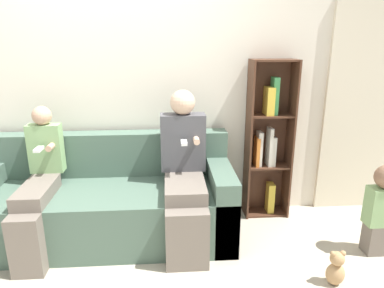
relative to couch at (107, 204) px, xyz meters
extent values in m
plane|color=#B2A893|center=(0.08, -0.51, -0.31)|extent=(14.00, 14.00, 0.00)
cube|color=silver|center=(0.08, 0.46, 0.97)|extent=(10.00, 0.06, 2.55)
cube|color=beige|center=(2.49, 0.41, 0.73)|extent=(0.84, 0.04, 2.08)
cube|color=#4C6656|center=(0.00, -0.13, -0.07)|extent=(2.19, 0.65, 0.47)
cube|color=#4C6656|center=(0.00, 0.29, 0.13)|extent=(2.19, 0.19, 0.88)
cube|color=#4C6656|center=(1.00, -0.13, 0.01)|extent=(0.19, 0.65, 0.64)
cube|color=#70665B|center=(0.68, -0.51, -0.07)|extent=(0.33, 0.12, 0.47)
cube|color=#70665B|center=(0.68, -0.22, 0.22)|extent=(0.33, 0.46, 0.11)
cube|color=#4C4C51|center=(0.68, 0.09, 0.52)|extent=(0.39, 0.17, 0.49)
sphere|color=beige|center=(0.68, 0.09, 0.87)|extent=(0.21, 0.21, 0.21)
cylinder|color=beige|center=(0.79, -0.04, 0.57)|extent=(0.05, 0.10, 0.05)
cube|color=white|center=(0.68, -0.09, 0.57)|extent=(0.05, 0.12, 0.02)
cube|color=#70665B|center=(-0.50, -0.51, -0.07)|extent=(0.23, 0.12, 0.47)
cube|color=#70665B|center=(-0.50, -0.20, 0.22)|extent=(0.23, 0.51, 0.11)
cube|color=#84AD70|center=(-0.50, 0.12, 0.48)|extent=(0.28, 0.12, 0.42)
sphere|color=tan|center=(-0.50, 0.12, 0.77)|extent=(0.16, 0.16, 0.16)
cylinder|color=tan|center=(-0.42, 0.01, 0.53)|extent=(0.05, 0.10, 0.05)
cube|color=white|center=(-0.50, -0.04, 0.53)|extent=(0.05, 0.12, 0.02)
cube|color=#70665B|center=(2.24, -0.43, -0.18)|extent=(0.19, 0.14, 0.26)
cube|color=#84AD70|center=(2.24, -0.43, 0.11)|extent=(0.23, 0.14, 0.32)
cube|color=#4C2D1E|center=(1.31, 0.30, 0.45)|extent=(0.02, 0.24, 1.52)
cube|color=#4C2D1E|center=(1.71, 0.30, 0.45)|extent=(0.02, 0.24, 1.52)
cube|color=#4C2D1E|center=(1.51, 0.41, 0.45)|extent=(0.42, 0.02, 1.52)
cube|color=#4C2D1E|center=(1.51, 0.30, -0.30)|extent=(0.39, 0.20, 0.02)
cube|color=#4C2D1E|center=(1.51, 0.30, 0.20)|extent=(0.39, 0.20, 0.02)
cube|color=#4C2D1E|center=(1.51, 0.30, 0.70)|extent=(0.39, 0.20, 0.02)
cube|color=#4C2D1E|center=(1.51, 0.30, 1.20)|extent=(0.39, 0.20, 0.02)
cube|color=beige|center=(1.54, 0.30, 0.35)|extent=(0.06, 0.13, 0.29)
cube|color=beige|center=(1.52, 0.30, 0.40)|extent=(0.03, 0.14, 0.37)
cube|color=gold|center=(1.49, 0.30, 0.84)|extent=(0.07, 0.16, 0.26)
cube|color=orange|center=(1.40, 0.30, 0.35)|extent=(0.03, 0.13, 0.28)
cube|color=gold|center=(1.56, 0.30, -0.14)|extent=(0.06, 0.11, 0.30)
cube|color=#429956|center=(1.53, 0.30, 0.88)|extent=(0.05, 0.12, 0.34)
cube|color=beige|center=(1.42, 0.30, 0.38)|extent=(0.04, 0.12, 0.34)
ellipsoid|color=tan|center=(1.72, -0.78, -0.23)|extent=(0.13, 0.11, 0.17)
sphere|color=tan|center=(1.72, -0.78, -0.10)|extent=(0.10, 0.10, 0.10)
sphere|color=tan|center=(1.69, -0.78, -0.06)|extent=(0.04, 0.04, 0.04)
sphere|color=tan|center=(1.76, -0.78, -0.06)|extent=(0.04, 0.04, 0.04)
camera|label=1|loc=(0.55, -2.77, 1.37)|focal=32.00mm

